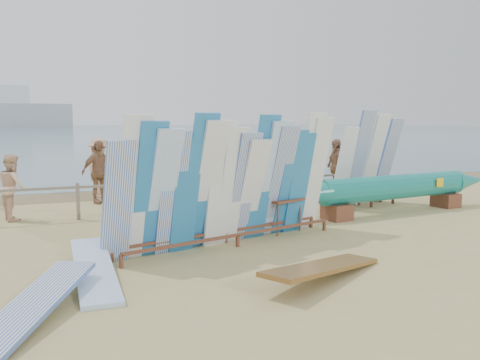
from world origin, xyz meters
name	(u,v)px	position (x,y,z in m)	size (l,w,h in m)	color
ground	(194,239)	(0.00, 0.00, 0.00)	(160.00, 160.00, 0.00)	tan
ocean	(44,130)	(0.00, 128.00, 0.00)	(320.00, 240.00, 0.02)	#446B79
wet_sand_strip	(130,193)	(0.00, 7.20, 0.00)	(40.00, 2.60, 0.01)	olive
distant_ship	(2,112)	(-12.00, 180.00, 5.31)	(45.00, 8.00, 14.00)	#999EA3
fence	(159,190)	(0.00, 3.00, 0.63)	(12.08, 0.08, 0.90)	#786A5A
main_surfboard_rack	(232,186)	(0.55, -0.72, 1.15)	(5.07, 1.87, 2.58)	brown
side_surfboard_rack	(367,163)	(5.65, 1.98, 1.22)	(2.47, 1.26, 2.69)	brown
outrigger_canoe	(396,189)	(5.74, 0.83, 0.64)	(7.10, 1.36, 1.01)	brown
vendor_table	(281,214)	(1.95, -0.07, 0.39)	(1.06, 0.92, 1.18)	brown
flat_board_c	(323,279)	(1.07, -3.26, 0.00)	(0.56, 2.70, 0.07)	brown
flat_board_a	(94,279)	(-2.18, -1.94, 0.00)	(0.56, 2.70, 0.07)	#92B9EA
flat_board_e	(32,322)	(-3.07, -3.36, 0.00)	(0.56, 2.70, 0.07)	silver
beach_chair_left	(163,197)	(0.39, 4.23, 0.25)	(0.58, 0.60, 0.87)	red
beach_chair_right	(197,197)	(1.30, 3.90, 0.23)	(0.56, 0.58, 0.79)	red
stroller	(214,189)	(1.77, 3.83, 0.47)	(0.68, 0.91, 1.18)	red
beachgoer_4	(99,172)	(-1.22, 5.37, 0.92)	(1.08, 0.47, 1.84)	#8C6042
beachgoer_2	(13,187)	(-3.45, 3.60, 0.80)	(0.78, 0.37, 1.61)	beige
beachgoer_6	(208,167)	(2.17, 5.45, 0.95)	(0.92, 0.44, 1.89)	tan
beachgoer_3	(99,168)	(-1.05, 6.61, 0.93)	(1.20, 0.50, 1.86)	tan
beachgoer_10	(336,168)	(5.92, 3.92, 0.91)	(1.07, 0.46, 1.83)	#8C6042
beachgoer_8	(265,176)	(3.31, 3.63, 0.78)	(0.76, 0.36, 1.56)	beige
beachgoer_5	(195,166)	(1.93, 6.07, 0.92)	(1.71, 0.55, 1.85)	beige
beachgoer_7	(207,169)	(2.44, 6.41, 0.78)	(0.57, 0.31, 1.57)	#8C6042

